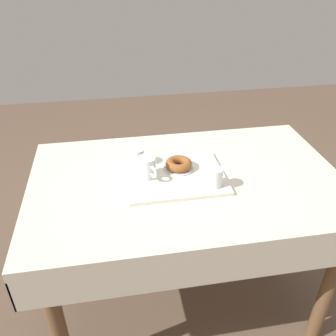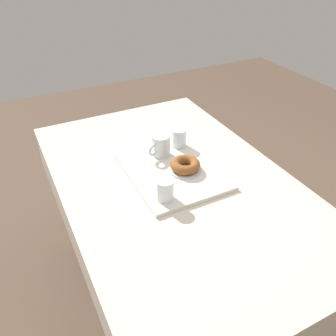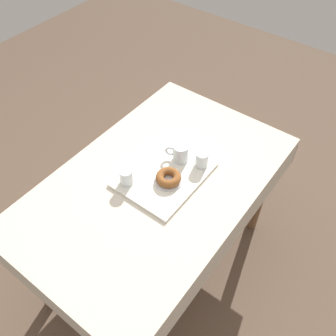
{
  "view_description": "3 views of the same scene",
  "coord_description": "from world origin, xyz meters",
  "px_view_note": "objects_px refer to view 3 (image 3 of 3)",
  "views": [
    {
      "loc": [
        -0.3,
        -1.24,
        1.63
      ],
      "look_at": [
        -0.08,
        -0.0,
        0.83
      ],
      "focal_mm": 38.19,
      "sensor_mm": 36.0,
      "label": 1
    },
    {
      "loc": [
        0.93,
        -0.5,
        1.57
      ],
      "look_at": [
        -0.04,
        -0.01,
        0.81
      ],
      "focal_mm": 37.03,
      "sensor_mm": 36.0,
      "label": 2
    },
    {
      "loc": [
        0.84,
        0.71,
        2.08
      ],
      "look_at": [
        -0.05,
        0.03,
        0.84
      ],
      "focal_mm": 39.47,
      "sensor_mm": 36.0,
      "label": 3
    }
  ],
  "objects_px": {
    "dining_table": "(156,195)",
    "serving_tray": "(164,174)",
    "water_glass_near": "(202,160)",
    "water_glass_far": "(126,177)",
    "sugar_donut_left": "(168,177)",
    "donut_plate_left": "(168,180)",
    "tea_mug_left": "(180,153)"
  },
  "relations": [
    {
      "from": "serving_tray",
      "to": "water_glass_far",
      "type": "height_order",
      "value": "water_glass_far"
    },
    {
      "from": "tea_mug_left",
      "to": "water_glass_far",
      "type": "distance_m",
      "value": 0.28
    },
    {
      "from": "water_glass_far",
      "to": "sugar_donut_left",
      "type": "distance_m",
      "value": 0.19
    },
    {
      "from": "water_glass_far",
      "to": "sugar_donut_left",
      "type": "height_order",
      "value": "water_glass_far"
    },
    {
      "from": "serving_tray",
      "to": "sugar_donut_left",
      "type": "bearing_deg",
      "value": 60.11
    },
    {
      "from": "donut_plate_left",
      "to": "sugar_donut_left",
      "type": "distance_m",
      "value": 0.02
    },
    {
      "from": "dining_table",
      "to": "water_glass_near",
      "type": "relative_size",
      "value": 16.89
    },
    {
      "from": "donut_plate_left",
      "to": "dining_table",
      "type": "bearing_deg",
      "value": -64.58
    },
    {
      "from": "donut_plate_left",
      "to": "sugar_donut_left",
      "type": "xyz_separation_m",
      "value": [
        0.0,
        0.0,
        0.02
      ]
    },
    {
      "from": "water_glass_near",
      "to": "water_glass_far",
      "type": "relative_size",
      "value": 1.0
    },
    {
      "from": "dining_table",
      "to": "water_glass_far",
      "type": "height_order",
      "value": "water_glass_far"
    },
    {
      "from": "water_glass_far",
      "to": "donut_plate_left",
      "type": "height_order",
      "value": "water_glass_far"
    },
    {
      "from": "dining_table",
      "to": "water_glass_near",
      "type": "height_order",
      "value": "water_glass_near"
    },
    {
      "from": "tea_mug_left",
      "to": "donut_plate_left",
      "type": "distance_m",
      "value": 0.15
    },
    {
      "from": "serving_tray",
      "to": "water_glass_near",
      "type": "bearing_deg",
      "value": 143.63
    },
    {
      "from": "serving_tray",
      "to": "tea_mug_left",
      "type": "xyz_separation_m",
      "value": [
        -0.12,
        0.01,
        0.05
      ]
    },
    {
      "from": "sugar_donut_left",
      "to": "tea_mug_left",
      "type": "bearing_deg",
      "value": -165.38
    },
    {
      "from": "serving_tray",
      "to": "dining_table",
      "type": "bearing_deg",
      "value": -12.0
    },
    {
      "from": "dining_table",
      "to": "serving_tray",
      "type": "xyz_separation_m",
      "value": [
        -0.05,
        0.01,
        0.11
      ]
    },
    {
      "from": "water_glass_far",
      "to": "donut_plate_left",
      "type": "distance_m",
      "value": 0.19
    },
    {
      "from": "water_glass_near",
      "to": "sugar_donut_left",
      "type": "height_order",
      "value": "water_glass_near"
    },
    {
      "from": "water_glass_far",
      "to": "donut_plate_left",
      "type": "xyz_separation_m",
      "value": [
        -0.12,
        0.15,
        -0.03
      ]
    },
    {
      "from": "water_glass_near",
      "to": "dining_table",
      "type": "bearing_deg",
      "value": -31.04
    },
    {
      "from": "tea_mug_left",
      "to": "water_glass_far",
      "type": "bearing_deg",
      "value": -22.64
    },
    {
      "from": "tea_mug_left",
      "to": "sugar_donut_left",
      "type": "height_order",
      "value": "tea_mug_left"
    },
    {
      "from": "dining_table",
      "to": "water_glass_near",
      "type": "bearing_deg",
      "value": 148.96
    },
    {
      "from": "water_glass_near",
      "to": "sugar_donut_left",
      "type": "relative_size",
      "value": 0.68
    },
    {
      "from": "dining_table",
      "to": "donut_plate_left",
      "type": "distance_m",
      "value": 0.14
    },
    {
      "from": "water_glass_near",
      "to": "donut_plate_left",
      "type": "bearing_deg",
      "value": -20.62
    },
    {
      "from": "water_glass_near",
      "to": "sugar_donut_left",
      "type": "distance_m",
      "value": 0.19
    },
    {
      "from": "serving_tray",
      "to": "water_glass_far",
      "type": "bearing_deg",
      "value": -35.32
    },
    {
      "from": "tea_mug_left",
      "to": "donut_plate_left",
      "type": "height_order",
      "value": "tea_mug_left"
    }
  ]
}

